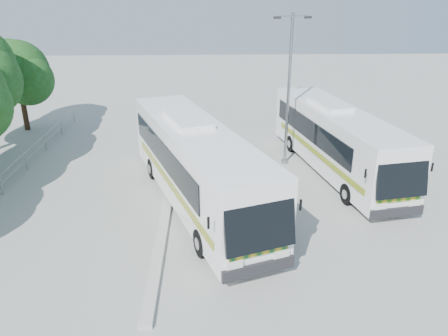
{
  "coord_description": "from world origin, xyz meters",
  "views": [
    {
      "loc": [
        -0.47,
        -15.61,
        8.76
      ],
      "look_at": [
        0.22,
        2.31,
        1.45
      ],
      "focal_mm": 35.0,
      "sensor_mm": 36.0,
      "label": 1
    }
  ],
  "objects_px": {
    "lamppost": "(289,85)",
    "coach_adjacent": "(336,138)",
    "tree_far_e": "(19,72)",
    "coach_main": "(196,163)"
  },
  "relations": [
    {
      "from": "lamppost",
      "to": "coach_adjacent",
      "type": "bearing_deg",
      "value": -35.7
    },
    {
      "from": "tree_far_e",
      "to": "coach_main",
      "type": "bearing_deg",
      "value": -44.75
    },
    {
      "from": "coach_main",
      "to": "coach_adjacent",
      "type": "height_order",
      "value": "coach_main"
    },
    {
      "from": "coach_main",
      "to": "coach_adjacent",
      "type": "bearing_deg",
      "value": 7.0
    },
    {
      "from": "coach_adjacent",
      "to": "lamppost",
      "type": "height_order",
      "value": "lamppost"
    },
    {
      "from": "coach_main",
      "to": "coach_adjacent",
      "type": "distance_m",
      "value": 7.86
    },
    {
      "from": "tree_far_e",
      "to": "lamppost",
      "type": "xyz_separation_m",
      "value": [
        16.33,
        -6.85,
        0.42
      ]
    },
    {
      "from": "coach_adjacent",
      "to": "tree_far_e",
      "type": "bearing_deg",
      "value": 146.54
    },
    {
      "from": "coach_main",
      "to": "lamppost",
      "type": "xyz_separation_m",
      "value": [
        4.7,
        4.69,
        2.4
      ]
    },
    {
      "from": "tree_far_e",
      "to": "lamppost",
      "type": "bearing_deg",
      "value": -22.74
    }
  ]
}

